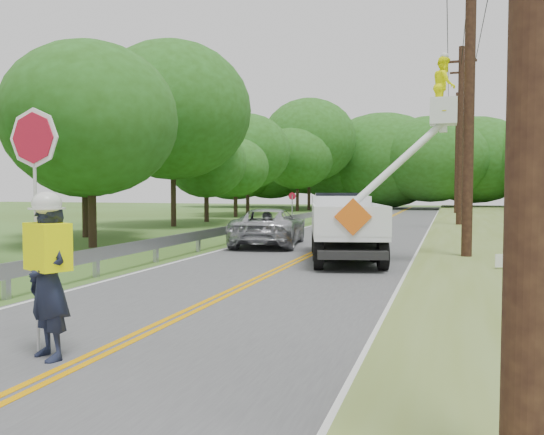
% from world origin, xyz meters
% --- Properties ---
extents(ground, '(140.00, 140.00, 0.00)m').
position_xyz_m(ground, '(0.00, 0.00, 0.00)').
color(ground, '#3D561B').
rests_on(ground, ground).
extents(road, '(7.20, 96.00, 0.03)m').
position_xyz_m(road, '(0.00, 14.00, 0.01)').
color(road, '#49494B').
rests_on(road, ground).
extents(guardrail, '(0.18, 48.00, 0.77)m').
position_xyz_m(guardrail, '(-4.02, 14.91, 0.55)').
color(guardrail, '#9EA2A6').
rests_on(guardrail, ground).
extents(utility_poles, '(1.60, 43.30, 10.00)m').
position_xyz_m(utility_poles, '(5.00, 17.02, 5.27)').
color(utility_poles, black).
rests_on(utility_poles, ground).
extents(tall_grass_verge, '(7.00, 96.00, 0.30)m').
position_xyz_m(tall_grass_verge, '(7.10, 14.00, 0.15)').
color(tall_grass_verge, olive).
rests_on(tall_grass_verge, ground).
extents(treeline_left, '(11.46, 55.43, 11.82)m').
position_xyz_m(treeline_left, '(-10.64, 31.31, 6.04)').
color(treeline_left, '#332319').
rests_on(treeline_left, ground).
extents(treeline_horizon, '(56.58, 14.07, 10.99)m').
position_xyz_m(treeline_horizon, '(2.12, 56.07, 5.50)').
color(treeline_horizon, '#244F14').
rests_on(treeline_horizon, ground).
extents(flagger, '(1.24, 0.76, 3.35)m').
position_xyz_m(flagger, '(-0.51, -2.00, 1.21)').
color(flagger, '#191E33').
rests_on(flagger, road).
extents(bucket_truck, '(5.05, 6.36, 6.08)m').
position_xyz_m(bucket_truck, '(1.44, 10.04, 1.43)').
color(bucket_truck, black).
rests_on(bucket_truck, road).
extents(suv_silver, '(3.23, 5.62, 1.47)m').
position_xyz_m(suv_silver, '(-2.32, 12.78, 0.76)').
color(suv_silver, '#AAABB0').
rests_on(suv_silver, road).
extents(suv_darkgrey, '(2.89, 5.19, 1.42)m').
position_xyz_m(suv_darkgrey, '(-1.53, 24.32, 0.73)').
color(suv_darkgrey, '#34363B').
rests_on(suv_darkgrey, road).
extents(stop_sign_permanent, '(0.43, 0.16, 2.07)m').
position_xyz_m(stop_sign_permanent, '(-4.09, 22.34, 1.33)').
color(stop_sign_permanent, '#9EA2A6').
rests_on(stop_sign_permanent, ground).
extents(yard_sign, '(0.44, 0.20, 0.67)m').
position_xyz_m(yard_sign, '(5.81, 6.56, 0.48)').
color(yard_sign, white).
rests_on(yard_sign, ground).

